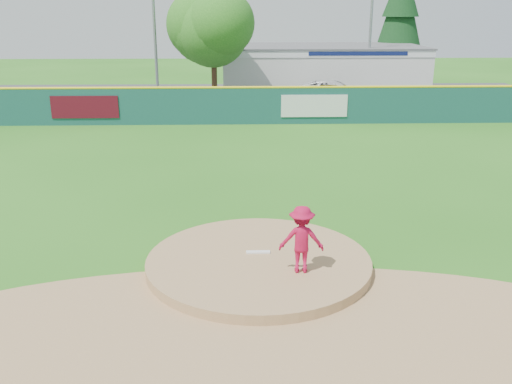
{
  "coord_description": "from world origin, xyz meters",
  "views": [
    {
      "loc": [
        -0.47,
        -12.77,
        6.11
      ],
      "look_at": [
        0.0,
        2.0,
        1.3
      ],
      "focal_mm": 40.0,
      "sensor_mm": 36.0,
      "label": 1
    }
  ],
  "objects_px": {
    "light_pole_left": "(153,8)",
    "pitcher": "(301,239)",
    "van": "(333,91)",
    "conifer_tree": "(400,14)",
    "light_pole_right": "(371,15)",
    "deciduous_tree": "(213,33)",
    "pool_building_grp": "(321,67)"
  },
  "relations": [
    {
      "from": "light_pole_left",
      "to": "conifer_tree",
      "type": "bearing_deg",
      "value": 25.35
    },
    {
      "from": "pitcher",
      "to": "light_pole_left",
      "type": "bearing_deg",
      "value": -71.77
    },
    {
      "from": "conifer_tree",
      "to": "light_pole_right",
      "type": "distance_m",
      "value": 8.06
    },
    {
      "from": "pitcher",
      "to": "deciduous_tree",
      "type": "distance_m",
      "value": 26.16
    },
    {
      "from": "pitcher",
      "to": "light_pole_right",
      "type": "bearing_deg",
      "value": -100.97
    },
    {
      "from": "pitcher",
      "to": "deciduous_tree",
      "type": "relative_size",
      "value": 0.22
    },
    {
      "from": "van",
      "to": "pool_building_grp",
      "type": "height_order",
      "value": "pool_building_grp"
    },
    {
      "from": "conifer_tree",
      "to": "light_pole_right",
      "type": "height_order",
      "value": "light_pole_right"
    },
    {
      "from": "pitcher",
      "to": "light_pole_right",
      "type": "height_order",
      "value": "light_pole_right"
    },
    {
      "from": "van",
      "to": "light_pole_left",
      "type": "height_order",
      "value": "light_pole_left"
    },
    {
      "from": "deciduous_tree",
      "to": "conifer_tree",
      "type": "bearing_deg",
      "value": 36.25
    },
    {
      "from": "deciduous_tree",
      "to": "light_pole_left",
      "type": "height_order",
      "value": "light_pole_left"
    },
    {
      "from": "deciduous_tree",
      "to": "light_pole_right",
      "type": "relative_size",
      "value": 0.74
    },
    {
      "from": "pitcher",
      "to": "pool_building_grp",
      "type": "relative_size",
      "value": 0.11
    },
    {
      "from": "van",
      "to": "deciduous_tree",
      "type": "height_order",
      "value": "deciduous_tree"
    },
    {
      "from": "pitcher",
      "to": "light_pole_left",
      "type": "relative_size",
      "value": 0.15
    },
    {
      "from": "conifer_tree",
      "to": "light_pole_left",
      "type": "height_order",
      "value": "light_pole_left"
    },
    {
      "from": "conifer_tree",
      "to": "light_pole_left",
      "type": "xyz_separation_m",
      "value": [
        -19.0,
        -9.0,
        0.51
      ]
    },
    {
      "from": "conifer_tree",
      "to": "light_pole_right",
      "type": "bearing_deg",
      "value": -119.74
    },
    {
      "from": "conifer_tree",
      "to": "deciduous_tree",
      "type": "bearing_deg",
      "value": -143.75
    },
    {
      "from": "deciduous_tree",
      "to": "van",
      "type": "bearing_deg",
      "value": 4.34
    },
    {
      "from": "deciduous_tree",
      "to": "conifer_tree",
      "type": "distance_m",
      "value": 18.63
    },
    {
      "from": "pitcher",
      "to": "conifer_tree",
      "type": "distance_m",
      "value": 38.94
    },
    {
      "from": "light_pole_left",
      "to": "pitcher",
      "type": "bearing_deg",
      "value": -75.93
    },
    {
      "from": "conifer_tree",
      "to": "light_pole_left",
      "type": "bearing_deg",
      "value": -154.65
    },
    {
      "from": "deciduous_tree",
      "to": "conifer_tree",
      "type": "relative_size",
      "value": 0.77
    },
    {
      "from": "pitcher",
      "to": "light_pole_left",
      "type": "distance_m",
      "value": 29.05
    },
    {
      "from": "pitcher",
      "to": "light_pole_right",
      "type": "xyz_separation_m",
      "value": [
        8.05,
        29.76,
        4.5
      ]
    },
    {
      "from": "conifer_tree",
      "to": "light_pole_right",
      "type": "xyz_separation_m",
      "value": [
        -4.0,
        -7.0,
        0.0
      ]
    },
    {
      "from": "pitcher",
      "to": "pool_building_grp",
      "type": "distance_m",
      "value": 33.14
    },
    {
      "from": "pitcher",
      "to": "deciduous_tree",
      "type": "height_order",
      "value": "deciduous_tree"
    },
    {
      "from": "van",
      "to": "light_pole_left",
      "type": "bearing_deg",
      "value": 99.59
    }
  ]
}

